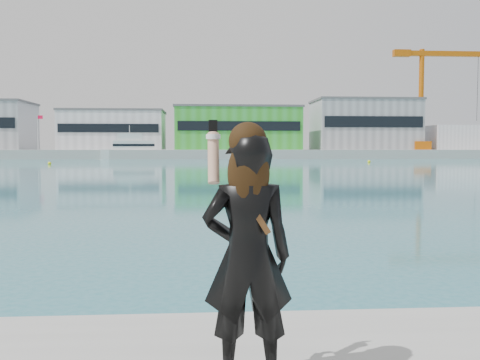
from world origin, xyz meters
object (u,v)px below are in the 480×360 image
object	(u,v)px
motor_yacht	(136,150)
buoy_near	(369,163)
buoy_far	(50,165)
woman	(247,249)
dock_crane	(426,95)

from	to	relation	value
motor_yacht	buoy_near	world-z (taller)	motor_yacht
buoy_far	woman	xyz separation A→B (m)	(22.24, -75.10, 1.68)
motor_yacht	woman	bearing A→B (deg)	-90.15
buoy_far	dock_crane	bearing A→B (deg)	32.01
dock_crane	buoy_far	world-z (taller)	dock_crane
dock_crane	buoy_near	xyz separation A→B (m)	(-26.52, -40.13, -15.07)
dock_crane	motor_yacht	xyz separation A→B (m)	(-68.15, -9.14, -13.03)
buoy_near	woman	xyz separation A→B (m)	(-27.01, -82.33, 1.68)
woman	buoy_near	bearing A→B (deg)	-108.84
motor_yacht	buoy_far	distance (m)	39.03
motor_yacht	buoy_far	bearing A→B (deg)	-108.78
buoy_far	motor_yacht	bearing A→B (deg)	78.73
motor_yacht	buoy_near	xyz separation A→B (m)	(41.63, -30.99, -2.03)
buoy_near	buoy_far	distance (m)	49.77
buoy_far	woman	bearing A→B (deg)	-73.51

